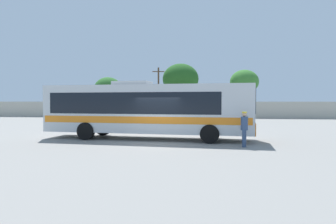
# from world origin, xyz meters

# --- Properties ---
(ground_plane) EXTENTS (300.00, 300.00, 0.00)m
(ground_plane) POSITION_xyz_m (0.00, 10.00, 0.00)
(ground_plane) COLOR gray
(perimeter_wall) EXTENTS (80.00, 0.30, 2.23)m
(perimeter_wall) POSITION_xyz_m (0.00, 25.00, 1.12)
(perimeter_wall) COLOR #B2AD9E
(perimeter_wall) RESTS_ON ground_plane
(coach_bus_silver_orange) EXTENTS (12.67, 3.62, 3.49)m
(coach_bus_silver_orange) POSITION_xyz_m (-0.97, 1.53, 1.87)
(coach_bus_silver_orange) COLOR silver
(coach_bus_silver_orange) RESTS_ON ground_plane
(attendant_by_bus_door) EXTENTS (0.47, 0.47, 1.78)m
(attendant_by_bus_door) POSITION_xyz_m (4.61, -1.07, 1.01)
(attendant_by_bus_door) COLOR #33476B
(attendant_by_bus_door) RESTS_ON ground_plane
(parked_car_leftmost_black) EXTENTS (4.43, 2.05, 1.44)m
(parked_car_leftmost_black) POSITION_xyz_m (-13.88, 20.81, 0.77)
(parked_car_leftmost_black) COLOR black
(parked_car_leftmost_black) RESTS_ON ground_plane
(parked_car_second_red) EXTENTS (4.54, 2.22, 1.53)m
(parked_car_second_red) POSITION_xyz_m (-8.44, 20.88, 0.81)
(parked_car_second_red) COLOR red
(parked_car_second_red) RESTS_ON ground_plane
(parked_car_third_grey) EXTENTS (4.40, 2.27, 1.44)m
(parked_car_third_grey) POSITION_xyz_m (-2.32, 21.07, 0.77)
(parked_car_third_grey) COLOR slate
(parked_car_third_grey) RESTS_ON ground_plane
(utility_pole_near) EXTENTS (1.80, 0.40, 7.30)m
(utility_pole_near) POSITION_xyz_m (-4.42, 28.08, 3.83)
(utility_pole_near) COLOR #4C3823
(utility_pole_near) RESTS_ON ground_plane
(roadside_tree_left) EXTENTS (4.52, 4.52, 6.20)m
(roadside_tree_left) POSITION_xyz_m (-13.27, 31.25, 4.27)
(roadside_tree_left) COLOR brown
(roadside_tree_left) RESTS_ON ground_plane
(roadside_tree_midleft) EXTENTS (5.59, 5.59, 8.13)m
(roadside_tree_midleft) POSITION_xyz_m (-1.33, 30.53, 5.74)
(roadside_tree_midleft) COLOR brown
(roadside_tree_midleft) RESTS_ON ground_plane
(roadside_tree_midright) EXTENTS (4.35, 4.35, 7.11)m
(roadside_tree_midright) POSITION_xyz_m (8.43, 31.07, 5.25)
(roadside_tree_midright) COLOR brown
(roadside_tree_midright) RESTS_ON ground_plane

